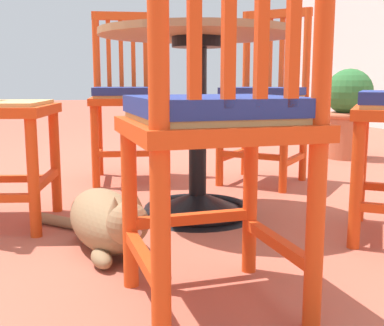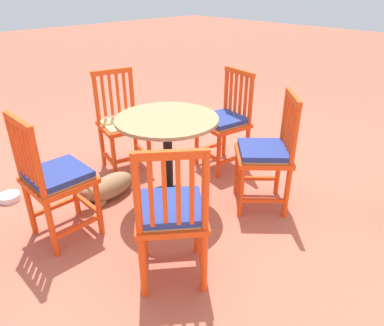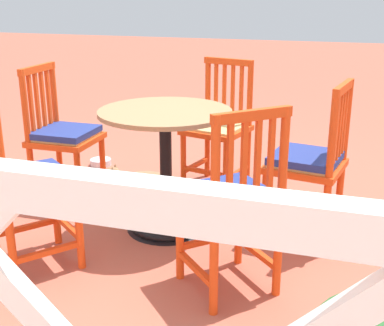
{
  "view_description": "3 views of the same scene",
  "coord_description": "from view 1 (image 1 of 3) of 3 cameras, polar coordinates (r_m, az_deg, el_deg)",
  "views": [
    {
      "loc": [
        1.98,
        -0.44,
        0.54
      ],
      "look_at": [
        0.02,
        0.15,
        0.19
      ],
      "focal_mm": 45.83,
      "sensor_mm": 36.0,
      "label": 1
    },
    {
      "loc": [
        1.72,
        2.04,
        1.62
      ],
      "look_at": [
        -0.02,
        0.24,
        0.34
      ],
      "focal_mm": 33.55,
      "sensor_mm": 36.0,
      "label": 2
    },
    {
      "loc": [
        -0.87,
        2.82,
        1.38
      ],
      "look_at": [
        0.01,
        0.05,
        0.4
      ],
      "focal_mm": 48.62,
      "sensor_mm": 36.0,
      "label": 3
    }
  ],
  "objects": [
    {
      "name": "orange_chair_at_corner",
      "position": [
        1.11,
        2.98,
        4.76
      ],
      "size": [
        0.4,
        0.4,
        0.91
      ],
      "color": "#D64214",
      "rests_on": "ground_plane"
    },
    {
      "name": "tabby_cat",
      "position": [
        1.58,
        -9.89,
        -6.85
      ],
      "size": [
        0.7,
        0.37,
        0.23
      ],
      "color": "#8E704C",
      "rests_on": "ground_plane"
    },
    {
      "name": "ground_plane",
      "position": [
        2.1,
        -4.21,
        -5.36
      ],
      "size": [
        24.0,
        24.0,
        0.0
      ],
      "primitive_type": "plane",
      "color": "#AD5642"
    },
    {
      "name": "cafe_table",
      "position": [
        1.94,
        0.65,
        2.05
      ],
      "size": [
        0.76,
        0.76,
        0.73
      ],
      "color": "black",
      "rests_on": "ground_plane"
    },
    {
      "name": "orange_chair_facing_out",
      "position": [
        2.68,
        -7.45,
        7.53
      ],
      "size": [
        0.46,
        0.46,
        0.91
      ],
      "color": "#D64214",
      "rests_on": "ground_plane"
    },
    {
      "name": "orange_chair_near_fence",
      "position": [
        2.61,
        8.51,
        7.45
      ],
      "size": [
        0.57,
        0.57,
        0.91
      ],
      "color": "#D64214",
      "rests_on": "ground_plane"
    },
    {
      "name": "terracotta_planter",
      "position": [
        3.57,
        17.75,
        5.75
      ],
      "size": [
        0.32,
        0.32,
        0.62
      ],
      "color": "#B25B3D",
      "rests_on": "ground_plane"
    }
  ]
}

